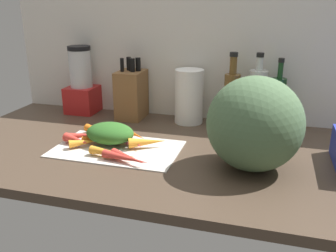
# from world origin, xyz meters

# --- Properties ---
(ground_plane) EXTENTS (1.70, 0.80, 0.03)m
(ground_plane) POSITION_xyz_m (0.00, 0.00, -0.01)
(ground_plane) COLOR #47382B
(wall_back) EXTENTS (1.70, 0.03, 0.60)m
(wall_back) POSITION_xyz_m (0.00, 0.39, 0.30)
(wall_back) COLOR silver
(wall_back) RESTS_ON ground_plane
(cutting_board) EXTENTS (0.42, 0.26, 0.01)m
(cutting_board) POSITION_xyz_m (-0.21, -0.06, 0.00)
(cutting_board) COLOR beige
(cutting_board) RESTS_ON ground_plane
(carrot_0) EXTENTS (0.11, 0.08, 0.03)m
(carrot_0) POSITION_xyz_m (-0.36, -0.02, 0.02)
(carrot_0) COLOR red
(carrot_0) RESTS_ON cutting_board
(carrot_1) EXTENTS (0.11, 0.10, 0.03)m
(carrot_1) POSITION_xyz_m (-0.17, -0.03, 0.02)
(carrot_1) COLOR #B2264C
(carrot_1) RESTS_ON cutting_board
(carrot_2) EXTENTS (0.17, 0.10, 0.03)m
(carrot_2) POSITION_xyz_m (-0.31, 0.02, 0.02)
(carrot_2) COLOR orange
(carrot_2) RESTS_ON cutting_board
(carrot_3) EXTENTS (0.10, 0.09, 0.03)m
(carrot_3) POSITION_xyz_m (-0.32, -0.08, 0.02)
(carrot_3) COLOR orange
(carrot_3) RESTS_ON cutting_board
(carrot_4) EXTENTS (0.14, 0.08, 0.02)m
(carrot_4) POSITION_xyz_m (-0.28, -0.02, 0.02)
(carrot_4) COLOR orange
(carrot_4) RESTS_ON cutting_board
(carrot_5) EXTENTS (0.13, 0.09, 0.04)m
(carrot_5) POSITION_xyz_m (-0.11, -0.03, 0.03)
(carrot_5) COLOR orange
(carrot_5) RESTS_ON cutting_board
(carrot_6) EXTENTS (0.16, 0.06, 0.03)m
(carrot_6) POSITION_xyz_m (-0.14, -0.17, 0.02)
(carrot_6) COLOR red
(carrot_6) RESTS_ON cutting_board
(carrot_7) EXTENTS (0.16, 0.05, 0.03)m
(carrot_7) POSITION_xyz_m (-0.19, -0.14, 0.02)
(carrot_7) COLOR orange
(carrot_7) RESTS_ON cutting_board
(carrot_8) EXTENTS (0.14, 0.08, 0.03)m
(carrot_8) POSITION_xyz_m (-0.13, -0.16, 0.02)
(carrot_8) COLOR red
(carrot_8) RESTS_ON cutting_board
(carrot_9) EXTENTS (0.14, 0.11, 0.02)m
(carrot_9) POSITION_xyz_m (-0.20, 0.05, 0.02)
(carrot_9) COLOR orange
(carrot_9) RESTS_ON cutting_board
(carrot_10) EXTENTS (0.14, 0.10, 0.03)m
(carrot_10) POSITION_xyz_m (-0.27, -0.01, 0.02)
(carrot_10) COLOR red
(carrot_10) RESTS_ON cutting_board
(carrot_11) EXTENTS (0.10, 0.08, 0.02)m
(carrot_11) POSITION_xyz_m (-0.22, 0.06, 0.02)
(carrot_11) COLOR orange
(carrot_11) RESTS_ON cutting_board
(carrot_12) EXTENTS (0.11, 0.06, 0.03)m
(carrot_12) POSITION_xyz_m (-0.36, -0.08, 0.02)
(carrot_12) COLOR red
(carrot_12) RESTS_ON cutting_board
(carrot_greens_pile) EXTENTS (0.17, 0.13, 0.07)m
(carrot_greens_pile) POSITION_xyz_m (-0.25, -0.03, 0.04)
(carrot_greens_pile) COLOR #2D6023
(carrot_greens_pile) RESTS_ON cutting_board
(winter_squash) EXTENTS (0.28, 0.27, 0.28)m
(winter_squash) POSITION_xyz_m (0.24, -0.08, 0.14)
(winter_squash) COLOR #4C6B47
(winter_squash) RESTS_ON ground_plane
(knife_block) EXTENTS (0.11, 0.14, 0.26)m
(knife_block) POSITION_xyz_m (-0.29, 0.29, 0.11)
(knife_block) COLOR brown
(knife_block) RESTS_ON ground_plane
(blender_appliance) EXTENTS (0.13, 0.13, 0.30)m
(blender_appliance) POSITION_xyz_m (-0.54, 0.31, 0.13)
(blender_appliance) COLOR red
(blender_appliance) RESTS_ON ground_plane
(paper_towel_roll) EXTENTS (0.12, 0.12, 0.22)m
(paper_towel_roll) POSITION_xyz_m (-0.04, 0.30, 0.11)
(paper_towel_roll) COLOR white
(paper_towel_roll) RESTS_ON ground_plane
(bottle_0) EXTENTS (0.06, 0.06, 0.30)m
(bottle_0) POSITION_xyz_m (0.13, 0.30, 0.12)
(bottle_0) COLOR brown
(bottle_0) RESTS_ON ground_plane
(bottle_1) EXTENTS (0.07, 0.07, 0.30)m
(bottle_1) POSITION_xyz_m (0.23, 0.30, 0.12)
(bottle_1) COLOR silver
(bottle_1) RESTS_ON ground_plane
(bottle_2) EXTENTS (0.06, 0.06, 0.28)m
(bottle_2) POSITION_xyz_m (0.30, 0.32, 0.11)
(bottle_2) COLOR #19421E
(bottle_2) RESTS_ON ground_plane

